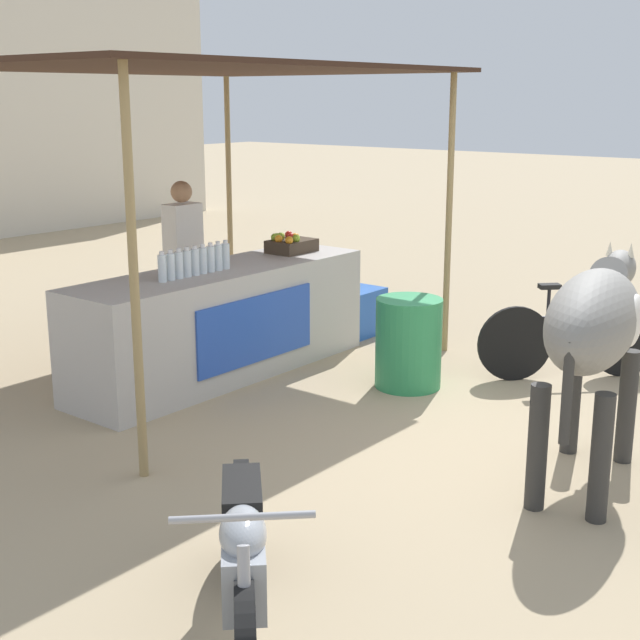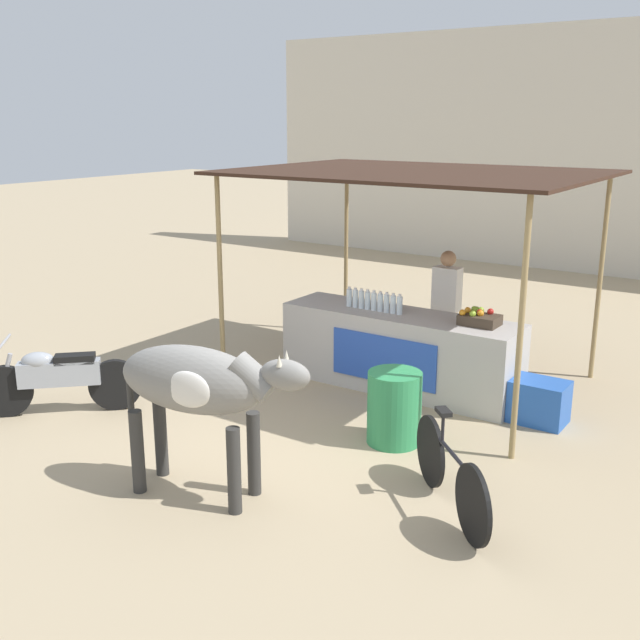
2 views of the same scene
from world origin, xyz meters
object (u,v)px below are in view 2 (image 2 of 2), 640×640
Objects in this scene: stall_counter at (399,351)px; water_barrel at (394,408)px; vendor_behind_counter at (446,312)px; bicycle_leaning at (450,474)px; cooler_box at (539,402)px; cow at (198,386)px; fruit_crate at (479,318)px; motorcycle_parked at (58,377)px.

stall_counter reaches higher than water_barrel.
water_barrel is (0.48, -2.22, -0.47)m from vendor_behind_counter.
stall_counter is 2.48× the size of bicycle_leaning.
cow reaches higher than cooler_box.
vendor_behind_counter is at bearing 151.22° from cooler_box.
water_barrel is (-1.07, -1.37, 0.14)m from cooler_box.
cow is at bearing -108.16° from fruit_crate.
cooler_box is 1.74m from water_barrel.
cooler_box is (0.81, -0.15, -0.80)m from fruit_crate.
bicycle_leaning reaches higher than cooler_box.
fruit_crate is 4.85m from motorcycle_parked.
fruit_crate is at bearing 3.30° from stall_counter.
bicycle_leaning is at bearing -42.19° from water_barrel.
cooler_box is at bearing -3.08° from stall_counter.
vendor_behind_counter is 1.87m from cooler_box.
motorcycle_parked is (-2.66, 0.50, -0.61)m from cow.
water_barrel is at bearing 137.81° from bicycle_leaning.
stall_counter reaches higher than cooler_box.
vendor_behind_counter is at bearing 102.14° from water_barrel.
cooler_box is at bearing 31.39° from motorcycle_parked.
motorcycle_parked is at bearing -148.61° from cooler_box.
water_barrel is 2.23m from cow.
bicycle_leaning is at bearing 26.35° from cow.
cooler_box is 5.40m from motorcycle_parked.
vendor_behind_counter reaches higher than motorcycle_parked.
vendor_behind_counter is 1.36× the size of bicycle_leaning.
motorcycle_parked is at bearing 169.39° from cow.
stall_counter is 1.82× the size of vendor_behind_counter.
cow is 2.28m from bicycle_leaning.
vendor_behind_counter reaches higher than cooler_box.
bicycle_leaning reaches higher than water_barrel.
water_barrel is at bearing 65.58° from cow.
stall_counter is 3.45m from cow.
cow is (-0.88, -1.94, 0.65)m from water_barrel.
cow reaches higher than fruit_crate.
cooler_box is at bearing 90.06° from bicycle_leaning.
vendor_behind_counter is (-0.73, 0.70, -0.19)m from fruit_crate.
motorcycle_parked is at bearing -133.94° from stall_counter.
stall_counter is 4.04m from motorcycle_parked.
fruit_crate is 0.36× the size of bicycle_leaning.
vendor_behind_counter is 2.75× the size of cooler_box.
bicycle_leaning is at bearing 5.81° from motorcycle_parked.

